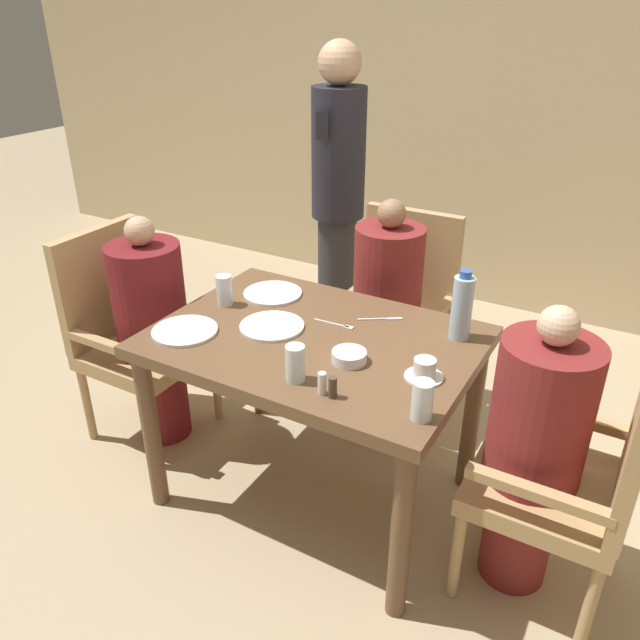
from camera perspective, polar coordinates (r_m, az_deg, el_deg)
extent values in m
plane|color=tan|center=(2.80, -0.46, -15.32)|extent=(16.00, 16.00, 0.00)
cube|color=#C6B289|center=(4.20, 16.14, 19.53)|extent=(8.00, 0.06, 2.80)
cube|color=brown|center=(2.37, -0.52, -2.03)|extent=(1.20, 0.87, 0.05)
cylinder|color=brown|center=(2.62, -15.18, -9.88)|extent=(0.07, 0.07, 0.71)
cylinder|color=brown|center=(2.15, 7.40, -18.91)|extent=(0.07, 0.07, 0.71)
cylinder|color=brown|center=(3.09, -5.68, -2.81)|extent=(0.07, 0.07, 0.71)
cylinder|color=brown|center=(2.70, 13.72, -8.48)|extent=(0.07, 0.07, 0.71)
cube|color=tan|center=(3.02, -15.52, -2.93)|extent=(0.49, 0.49, 0.07)
cube|color=tan|center=(3.04, -19.27, 3.11)|extent=(0.05, 0.49, 0.53)
cube|color=tan|center=(3.09, -13.01, 1.36)|extent=(0.44, 0.04, 0.04)
cube|color=tan|center=(2.82, -19.05, -2.17)|extent=(0.44, 0.04, 0.04)
cylinder|color=tan|center=(3.14, -9.45, -5.90)|extent=(0.04, 0.04, 0.39)
cylinder|color=tan|center=(2.89, -14.80, -9.86)|extent=(0.04, 0.04, 0.39)
cylinder|color=tan|center=(3.40, -15.16, -3.79)|extent=(0.04, 0.04, 0.39)
cylinder|color=tan|center=(3.17, -20.51, -7.20)|extent=(0.04, 0.04, 0.39)
cylinder|color=maroon|center=(3.08, -14.26, -6.37)|extent=(0.24, 0.24, 0.46)
cylinder|color=maroon|center=(2.85, -15.37, 1.80)|extent=(0.32, 0.32, 0.51)
sphere|color=tan|center=(2.73, -16.19, 7.83)|extent=(0.13, 0.13, 0.13)
cube|color=tan|center=(3.10, 6.40, -1.22)|extent=(0.49, 0.49, 0.07)
cube|color=tan|center=(3.16, 8.35, 5.30)|extent=(0.49, 0.05, 0.53)
cube|color=tan|center=(2.96, 10.54, 0.39)|extent=(0.04, 0.44, 0.04)
cube|color=tan|center=(3.11, 2.76, 2.26)|extent=(0.04, 0.44, 0.04)
cylinder|color=tan|center=(2.98, 8.28, -7.84)|extent=(0.04, 0.04, 0.39)
cylinder|color=tan|center=(3.13, 0.95, -5.66)|extent=(0.04, 0.04, 0.39)
cylinder|color=tan|center=(3.33, 11.11, -4.05)|extent=(0.04, 0.04, 0.39)
cylinder|color=tan|center=(3.46, 4.40, -2.27)|extent=(0.04, 0.04, 0.39)
cylinder|color=maroon|center=(3.15, 5.77, -4.82)|extent=(0.24, 0.24, 0.46)
cylinder|color=maroon|center=(2.92, 6.22, 3.47)|extent=(0.32, 0.32, 0.53)
sphere|color=#997051|center=(2.80, 6.56, 9.65)|extent=(0.13, 0.13, 0.13)
cube|color=tan|center=(2.31, 19.92, -14.20)|extent=(0.49, 0.49, 0.07)
cube|color=tan|center=(2.13, 27.16, -9.48)|extent=(0.05, 0.49, 0.53)
cube|color=tan|center=(2.04, 19.29, -14.75)|extent=(0.44, 0.04, 0.04)
cube|color=tan|center=(2.40, 21.61, -8.14)|extent=(0.44, 0.04, 0.04)
cylinder|color=tan|center=(2.34, 12.38, -20.25)|extent=(0.04, 0.04, 0.39)
cylinder|color=tan|center=(2.65, 15.45, -13.95)|extent=(0.04, 0.04, 0.39)
cylinder|color=tan|center=(2.31, 23.36, -23.10)|extent=(0.04, 0.04, 0.39)
cylinder|color=tan|center=(2.62, 24.83, -16.29)|extent=(0.04, 0.04, 0.39)
cylinder|color=maroon|center=(2.45, 17.74, -17.31)|extent=(0.24, 0.24, 0.46)
cylinder|color=maroon|center=(2.15, 19.57, -7.98)|extent=(0.32, 0.32, 0.51)
sphere|color=beige|center=(1.99, 20.98, -0.49)|extent=(0.13, 0.13, 0.13)
cylinder|color=#2D2D33|center=(3.71, 1.54, 3.54)|extent=(0.22, 0.22, 0.81)
cylinder|color=#23232D|center=(3.47, 1.70, 14.94)|extent=(0.29, 0.29, 0.69)
sphere|color=tan|center=(3.40, 1.82, 22.48)|extent=(0.22, 0.22, 0.22)
cube|color=black|center=(3.29, 0.22, 17.31)|extent=(0.07, 0.01, 0.14)
cylinder|color=white|center=(2.69, -4.35, 2.45)|extent=(0.25, 0.25, 0.01)
cylinder|color=white|center=(2.42, -4.42, -0.56)|extent=(0.25, 0.25, 0.01)
cylinder|color=white|center=(2.44, -12.26, -0.97)|extent=(0.25, 0.25, 0.01)
cylinder|color=white|center=(2.13, 9.47, -5.15)|extent=(0.13, 0.13, 0.01)
cylinder|color=white|center=(2.11, 9.54, -4.33)|extent=(0.08, 0.08, 0.06)
cylinder|color=white|center=(2.19, 2.68, -3.35)|extent=(0.12, 0.12, 0.04)
cylinder|color=#A3C6DB|center=(2.35, 12.83, 1.06)|extent=(0.08, 0.08, 0.24)
cylinder|color=#3359B2|center=(2.29, 13.18, 4.10)|extent=(0.04, 0.04, 0.03)
cylinder|color=silver|center=(1.91, 9.34, -7.27)|extent=(0.07, 0.07, 0.13)
cylinder|color=silver|center=(2.06, -2.28, -3.98)|extent=(0.07, 0.07, 0.13)
cylinder|color=silver|center=(2.60, -8.75, 2.71)|extent=(0.07, 0.07, 0.13)
cylinder|color=white|center=(2.01, 0.19, -5.81)|extent=(0.03, 0.03, 0.08)
cylinder|color=#4C3D2D|center=(1.99, 1.17, -6.17)|extent=(0.03, 0.03, 0.07)
cube|color=silver|center=(2.44, 1.05, -0.30)|extent=(0.15, 0.02, 0.00)
cube|color=silver|center=(2.41, 2.65, -0.69)|extent=(0.04, 0.02, 0.00)
cube|color=silver|center=(2.48, 5.14, 0.09)|extent=(0.13, 0.09, 0.00)
cube|color=silver|center=(2.50, 6.85, 0.13)|extent=(0.06, 0.05, 0.00)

